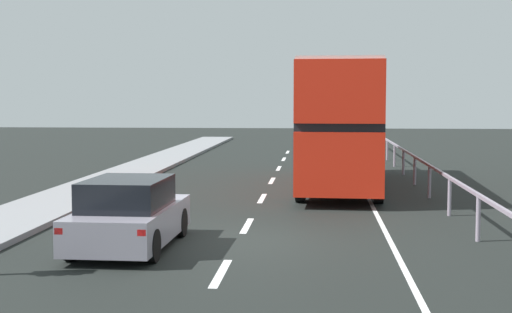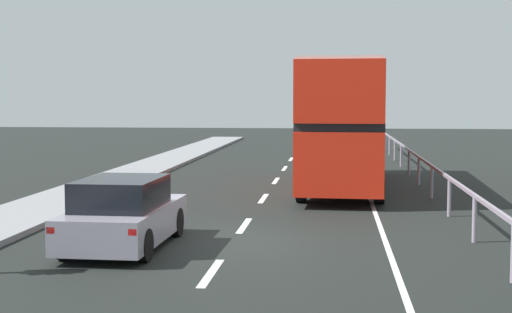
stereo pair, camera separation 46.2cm
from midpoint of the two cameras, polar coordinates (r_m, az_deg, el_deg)
ground_plane at (r=16.32m, az=-2.11°, el=-6.61°), size 73.41×120.00×0.10m
lane_paint_markings at (r=24.28m, az=5.16°, el=-2.82°), size 3.43×46.00×0.01m
bridge_side_railing at (r=25.21m, az=12.16°, el=-0.69°), size 0.10×42.00×1.05m
double_decker_bus_red at (r=25.80m, az=6.10°, el=2.70°), size 2.98×11.11×4.27m
hatchback_car_near at (r=15.55m, az=-10.59°, el=-4.45°), size 1.84×4.07×1.47m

